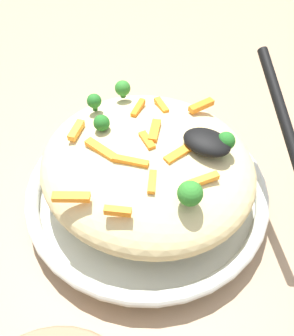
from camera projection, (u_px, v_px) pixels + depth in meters
ground_plane at (147, 201)px, 0.52m from camera, size 2.40×2.40×0.00m
serving_bowl at (147, 192)px, 0.50m from camera, size 0.32×0.32×0.04m
pasta_mound at (147, 166)px, 0.46m from camera, size 0.27×0.25×0.09m
carrot_piece_0 at (148, 144)px, 0.42m from camera, size 0.03×0.02×0.01m
carrot_piece_1 at (132, 162)px, 0.41m from camera, size 0.04×0.02×0.01m
carrot_piece_2 at (152, 130)px, 0.44m from camera, size 0.02×0.04×0.01m
carrot_piece_3 at (201, 106)px, 0.48m from camera, size 0.02×0.04×0.01m
carrot_piece_4 at (118, 211)px, 0.37m from camera, size 0.03×0.02×0.01m
carrot_piece_5 at (203, 180)px, 0.40m from camera, size 0.03×0.03×0.01m
carrot_piece_6 at (138, 108)px, 0.47m from camera, size 0.01×0.03×0.01m
carrot_piece_7 at (76, 130)px, 0.45m from camera, size 0.02×0.03×0.01m
carrot_piece_8 at (152, 182)px, 0.39m from camera, size 0.02×0.03×0.01m
carrot_piece_9 at (161, 105)px, 0.48m from camera, size 0.03×0.02×0.01m
carrot_piece_10 at (178, 154)px, 0.42m from camera, size 0.02×0.04×0.01m
carrot_piece_11 at (101, 150)px, 0.42m from camera, size 0.04×0.02×0.01m
carrot_piece_12 at (71, 197)px, 0.38m from camera, size 0.04×0.03×0.01m
broccoli_floret_0 at (102, 123)px, 0.44m from camera, size 0.02×0.02×0.02m
broccoli_floret_1 at (226, 141)px, 0.42m from camera, size 0.02×0.02×0.03m
broccoli_floret_2 at (190, 194)px, 0.37m from camera, size 0.03×0.03×0.03m
broccoli_floret_3 at (123, 88)px, 0.48m from camera, size 0.02×0.02×0.02m
broccoli_floret_4 at (94, 101)px, 0.47m from camera, size 0.02×0.02×0.02m
serving_spoon at (235, 132)px, 0.41m from camera, size 0.15×0.14×0.07m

